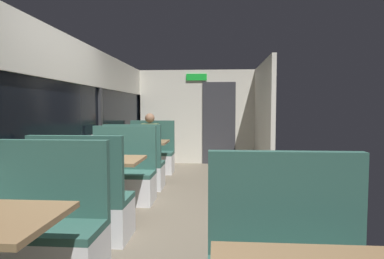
% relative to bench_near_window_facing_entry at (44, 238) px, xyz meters
% --- Properties ---
extents(ground_plane, '(3.30, 9.20, 0.02)m').
position_rel_bench_near_window_facing_entry_xyz_m(ground_plane, '(0.89, 1.39, -0.34)').
color(ground_plane, '#665B4C').
extents(carriage_window_panel_left, '(0.09, 8.48, 2.30)m').
position_rel_bench_near_window_facing_entry_xyz_m(carriage_window_panel_left, '(-0.56, 1.39, 0.78)').
color(carriage_window_panel_left, beige).
rests_on(carriage_window_panel_left, ground_plane).
extents(carriage_end_bulkhead, '(2.90, 0.11, 2.30)m').
position_rel_bench_near_window_facing_entry_xyz_m(carriage_end_bulkhead, '(0.95, 5.59, 0.81)').
color(carriage_end_bulkhead, beige).
rests_on(carriage_end_bulkhead, ground_plane).
extents(carriage_aisle_panel_right, '(0.08, 2.40, 2.30)m').
position_rel_bench_near_window_facing_entry_xyz_m(carriage_aisle_panel_right, '(2.34, 4.39, 0.82)').
color(carriage_aisle_panel_right, beige).
rests_on(carriage_aisle_panel_right, ground_plane).
extents(bench_near_window_facing_entry, '(0.95, 0.50, 1.10)m').
position_rel_bench_near_window_facing_entry_xyz_m(bench_near_window_facing_entry, '(0.00, 0.00, 0.00)').
color(bench_near_window_facing_entry, silver).
rests_on(bench_near_window_facing_entry, ground_plane).
extents(dining_table_mid_window, '(0.90, 0.70, 0.74)m').
position_rel_bench_near_window_facing_entry_xyz_m(dining_table_mid_window, '(0.00, 1.47, 0.31)').
color(dining_table_mid_window, '#9E9EA3').
rests_on(dining_table_mid_window, ground_plane).
extents(bench_mid_window_facing_end, '(0.95, 0.50, 1.10)m').
position_rel_bench_near_window_facing_entry_xyz_m(bench_mid_window_facing_end, '(0.00, 0.77, 0.00)').
color(bench_mid_window_facing_end, silver).
rests_on(bench_mid_window_facing_end, ground_plane).
extents(bench_mid_window_facing_entry, '(0.95, 0.50, 1.10)m').
position_rel_bench_near_window_facing_entry_xyz_m(bench_mid_window_facing_entry, '(0.00, 2.17, 0.00)').
color(bench_mid_window_facing_entry, silver).
rests_on(bench_mid_window_facing_entry, ground_plane).
extents(dining_table_far_window, '(0.90, 0.70, 0.74)m').
position_rel_bench_near_window_facing_entry_xyz_m(dining_table_far_window, '(0.00, 3.64, 0.31)').
color(dining_table_far_window, '#9E9EA3').
rests_on(dining_table_far_window, ground_plane).
extents(bench_far_window_facing_end, '(0.95, 0.50, 1.10)m').
position_rel_bench_near_window_facing_entry_xyz_m(bench_far_window_facing_end, '(0.00, 2.94, 0.00)').
color(bench_far_window_facing_end, silver).
rests_on(bench_far_window_facing_end, ground_plane).
extents(bench_far_window_facing_entry, '(0.95, 0.50, 1.10)m').
position_rel_bench_near_window_facing_entry_xyz_m(bench_far_window_facing_entry, '(0.00, 4.34, 0.00)').
color(bench_far_window_facing_entry, silver).
rests_on(bench_far_window_facing_entry, ground_plane).
extents(seated_passenger, '(0.47, 0.55, 1.26)m').
position_rel_bench_near_window_facing_entry_xyz_m(seated_passenger, '(0.00, 4.26, 0.21)').
color(seated_passenger, '#26262D').
rests_on(seated_passenger, ground_plane).
extents(coffee_cup_primary, '(0.07, 0.07, 0.09)m').
position_rel_bench_near_window_facing_entry_xyz_m(coffee_cup_primary, '(0.18, 3.78, 0.46)').
color(coffee_cup_primary, white).
rests_on(coffee_cup_primary, dining_table_far_window).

